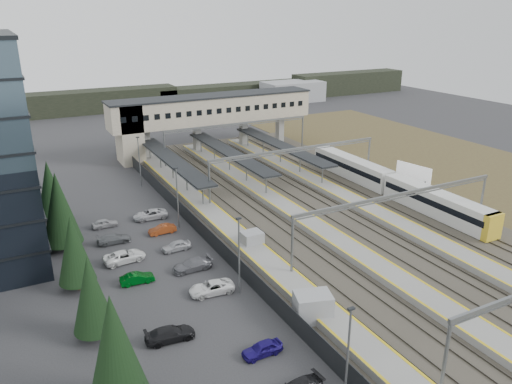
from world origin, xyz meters
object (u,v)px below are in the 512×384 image
footbridge (200,113)px  relay_cabin_near (313,308)px  billboard (413,175)px  relay_cabin_far (252,241)px  train (391,185)px

footbridge → relay_cabin_near: bearing=-101.8°
billboard → footbridge: bearing=117.1°
relay_cabin_far → train: train is taller
relay_cabin_far → footbridge: size_ratio=0.06×
footbridge → billboard: size_ratio=6.97×
train → billboard: bearing=-26.8°
train → billboard: billboard is taller
relay_cabin_near → billboard: 36.99m
footbridge → billboard: 42.14m
footbridge → train: 39.85m
relay_cabin_far → train: (26.53, 6.11, 0.79)m
train → relay_cabin_near: bearing=-142.8°
relay_cabin_near → relay_cabin_far: bearing=83.7°
relay_cabin_near → footbridge: bearing=78.2°
relay_cabin_far → footbridge: 43.73m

